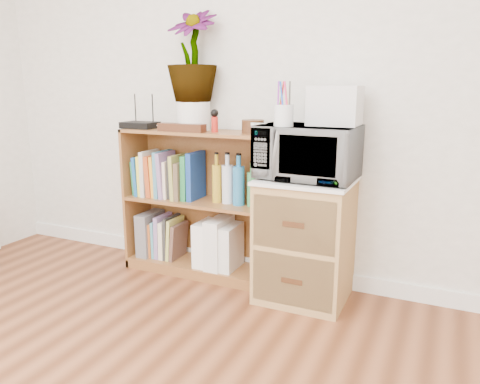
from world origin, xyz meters
The scene contains 21 objects.
skirting_board centered at (0.00, 2.24, 0.05)m, with size 4.00×0.02×0.10m, color white.
bookshelf centered at (-0.35, 2.10, 0.47)m, with size 1.00×0.30×0.95m, color brown.
wicker_unit centered at (0.40, 2.02, 0.35)m, with size 0.50×0.45×0.70m, color #9E7542.
microwave centered at (0.40, 2.02, 0.87)m, with size 0.54×0.36×0.30m, color white.
pen_cup centered at (0.30, 1.90, 1.07)m, with size 0.10×0.10×0.11m, color silver.
small_appliance centered at (0.53, 2.07, 1.12)m, with size 0.27×0.22×0.21m, color silver.
router centered at (-0.77, 2.08, 0.97)m, with size 0.23×0.16×0.04m, color black.
white_bowl centered at (-0.54, 2.07, 0.97)m, with size 0.13×0.13×0.03m, color white.
plant_pot centered at (-0.38, 2.12, 1.04)m, with size 0.21×0.21×0.18m, color white.
potted_plant centered at (-0.38, 2.12, 1.40)m, with size 0.31×0.31×0.55m, color #307A34.
trinket_box centered at (-0.40, 2.00, 0.97)m, with size 0.31×0.08×0.05m, color #331B0D.
kokeshi_doll centered at (-0.20, 2.06, 1.00)m, with size 0.04×0.04×0.09m, color #AE1E15.
wooden_bowl centered at (0.03, 2.11, 0.99)m, with size 0.13×0.13×0.08m, color #3B1B10.
paint_jars centered at (0.11, 2.01, 0.98)m, with size 0.11×0.04×0.06m, color pink.
file_box centered at (-0.74, 2.10, 0.22)m, with size 0.09×0.24×0.30m, color slate.
magazine_holder_left centered at (-0.29, 2.09, 0.22)m, with size 0.09×0.23×0.29m, color white.
magazine_holder_mid centered at (-0.19, 2.09, 0.23)m, with size 0.10×0.26×0.33m, color white.
magazine_holder_right centered at (-0.11, 2.09, 0.21)m, with size 0.09×0.23×0.29m, color white.
cookbooks centered at (-0.58, 2.10, 0.64)m, with size 0.46×0.20×0.31m.
liquor_bottles centered at (-0.06, 2.10, 0.65)m, with size 0.37×0.07×0.31m.
lower_books centered at (-0.60, 2.10, 0.20)m, with size 0.22×0.19×0.29m.
Camera 1 is at (1.13, -0.47, 1.24)m, focal length 35.00 mm.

